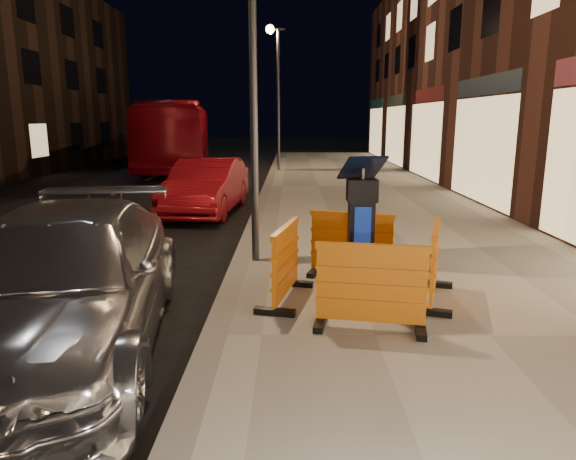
{
  "coord_description": "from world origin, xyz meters",
  "views": [
    {
      "loc": [
        0.85,
        -5.21,
        2.46
      ],
      "look_at": [
        0.8,
        1.0,
        1.1
      ],
      "focal_mm": 32.0,
      "sensor_mm": 36.0,
      "label": 1
    }
  ],
  "objects_px": {
    "barrier_kerbside": "(286,263)",
    "barrier_bldgside": "(434,263)",
    "car_red": "(207,213)",
    "bus_doubledecker": "(178,170)",
    "barrier_front": "(371,287)",
    "parking_kiosk": "(361,234)",
    "car_silver": "(69,348)",
    "barrier_back": "(351,245)"
  },
  "relations": [
    {
      "from": "barrier_kerbside",
      "to": "barrier_bldgside",
      "type": "bearing_deg",
      "value": -77.0
    },
    {
      "from": "car_red",
      "to": "bus_doubledecker",
      "type": "relative_size",
      "value": 0.38
    },
    {
      "from": "barrier_bldgside",
      "to": "car_red",
      "type": "distance_m",
      "value": 8.07
    },
    {
      "from": "barrier_front",
      "to": "bus_doubledecker",
      "type": "relative_size",
      "value": 0.11
    },
    {
      "from": "parking_kiosk",
      "to": "bus_doubledecker",
      "type": "bearing_deg",
      "value": 124.06
    },
    {
      "from": "car_silver",
      "to": "car_red",
      "type": "distance_m",
      "value": 8.12
    },
    {
      "from": "barrier_back",
      "to": "barrier_kerbside",
      "type": "xyz_separation_m",
      "value": [
        -0.95,
        -0.95,
        0.0
      ]
    },
    {
      "from": "barrier_front",
      "to": "car_red",
      "type": "distance_m",
      "value": 8.51
    },
    {
      "from": "car_silver",
      "to": "parking_kiosk",
      "type": "bearing_deg",
      "value": 10.96
    },
    {
      "from": "bus_doubledecker",
      "to": "barrier_kerbside",
      "type": "bearing_deg",
      "value": -81.47
    },
    {
      "from": "barrier_bldgside",
      "to": "barrier_front",
      "type": "bearing_deg",
      "value": 152.0
    },
    {
      "from": "car_red",
      "to": "bus_doubledecker",
      "type": "distance_m",
      "value": 11.93
    },
    {
      "from": "barrier_front",
      "to": "barrier_kerbside",
      "type": "xyz_separation_m",
      "value": [
        -0.95,
        0.95,
        0.0
      ]
    },
    {
      "from": "parking_kiosk",
      "to": "car_red",
      "type": "height_order",
      "value": "parking_kiosk"
    },
    {
      "from": "car_red",
      "to": "bus_doubledecker",
      "type": "bearing_deg",
      "value": 110.52
    },
    {
      "from": "bus_doubledecker",
      "to": "barrier_front",
      "type": "bearing_deg",
      "value": -79.66
    },
    {
      "from": "barrier_front",
      "to": "barrier_back",
      "type": "relative_size",
      "value": 1.0
    },
    {
      "from": "barrier_kerbside",
      "to": "car_red",
      "type": "distance_m",
      "value": 7.31
    },
    {
      "from": "parking_kiosk",
      "to": "barrier_kerbside",
      "type": "distance_m",
      "value": 1.03
    },
    {
      "from": "bus_doubledecker",
      "to": "parking_kiosk",
      "type": "bearing_deg",
      "value": -78.79
    },
    {
      "from": "barrier_front",
      "to": "barrier_kerbside",
      "type": "relative_size",
      "value": 1.0
    },
    {
      "from": "barrier_back",
      "to": "barrier_kerbside",
      "type": "height_order",
      "value": "same"
    },
    {
      "from": "barrier_kerbside",
      "to": "car_silver",
      "type": "bearing_deg",
      "value": 129.27
    },
    {
      "from": "car_silver",
      "to": "car_red",
      "type": "bearing_deg",
      "value": 80.17
    },
    {
      "from": "barrier_kerbside",
      "to": "car_red",
      "type": "relative_size",
      "value": 0.29
    },
    {
      "from": "barrier_back",
      "to": "bus_doubledecker",
      "type": "distance_m",
      "value": 18.61
    },
    {
      "from": "barrier_back",
      "to": "bus_doubledecker",
      "type": "relative_size",
      "value": 0.11
    },
    {
      "from": "parking_kiosk",
      "to": "car_red",
      "type": "bearing_deg",
      "value": 129.02
    },
    {
      "from": "barrier_kerbside",
      "to": "car_silver",
      "type": "height_order",
      "value": "barrier_kerbside"
    },
    {
      "from": "barrier_kerbside",
      "to": "barrier_back",
      "type": "bearing_deg",
      "value": -32.0
    },
    {
      "from": "barrier_bldgside",
      "to": "car_red",
      "type": "relative_size",
      "value": 0.29
    },
    {
      "from": "car_red",
      "to": "barrier_front",
      "type": "bearing_deg",
      "value": -63.96
    },
    {
      "from": "barrier_bldgside",
      "to": "car_silver",
      "type": "bearing_deg",
      "value": 122.27
    },
    {
      "from": "car_silver",
      "to": "bus_doubledecker",
      "type": "xyz_separation_m",
      "value": [
        -3.07,
        19.58,
        0.0
      ]
    },
    {
      "from": "barrier_back",
      "to": "bus_doubledecker",
      "type": "xyz_separation_m",
      "value": [
        -6.37,
        17.47,
        -0.64
      ]
    },
    {
      "from": "barrier_front",
      "to": "barrier_back",
      "type": "height_order",
      "value": "same"
    },
    {
      "from": "parking_kiosk",
      "to": "barrier_front",
      "type": "bearing_deg",
      "value": -75.0
    },
    {
      "from": "car_red",
      "to": "parking_kiosk",
      "type": "bearing_deg",
      "value": -61.35
    },
    {
      "from": "car_silver",
      "to": "barrier_kerbside",
      "type": "bearing_deg",
      "value": 17.87
    },
    {
      "from": "parking_kiosk",
      "to": "car_silver",
      "type": "xyz_separation_m",
      "value": [
        -3.3,
        -1.16,
        -1.03
      ]
    },
    {
      "from": "barrier_back",
      "to": "barrier_bldgside",
      "type": "xyz_separation_m",
      "value": [
        0.95,
        -0.95,
        0.0
      ]
    },
    {
      "from": "barrier_front",
      "to": "car_silver",
      "type": "relative_size",
      "value": 0.24
    }
  ]
}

